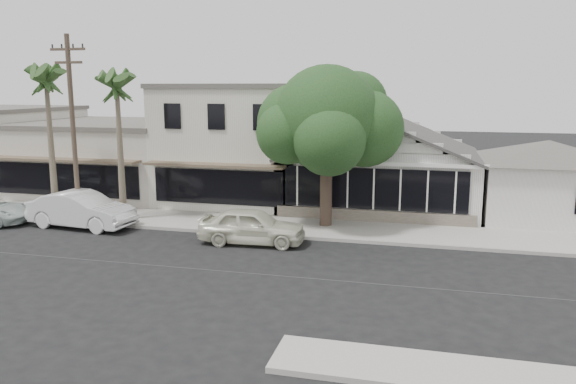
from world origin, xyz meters
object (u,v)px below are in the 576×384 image
(utility_pole, at_px, (73,125))
(car_1, at_px, (81,210))
(shade_tree, at_px, (327,122))
(car_0, at_px, (252,226))

(utility_pole, distance_m, car_1, 4.05)
(car_1, distance_m, shade_tree, 12.29)
(car_0, xyz_separation_m, shade_tree, (2.50, 3.61, 4.23))
(utility_pole, bearing_deg, shade_tree, 10.49)
(car_0, xyz_separation_m, car_1, (-8.69, 0.69, 0.09))
(shade_tree, bearing_deg, utility_pole, -169.51)
(car_1, bearing_deg, shade_tree, -69.76)
(car_0, height_order, shade_tree, shade_tree)
(car_0, relative_size, shade_tree, 0.59)
(car_1, bearing_deg, utility_pole, 47.27)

